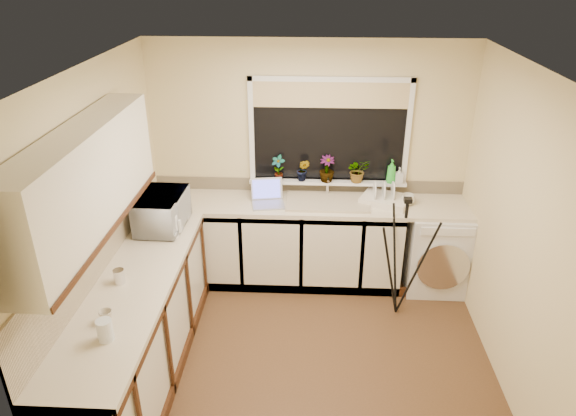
{
  "coord_description": "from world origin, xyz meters",
  "views": [
    {
      "loc": [
        0.05,
        -3.53,
        3.13
      ],
      "look_at": [
        -0.16,
        0.55,
        1.15
      ],
      "focal_mm": 32.55,
      "sensor_mm": 36.0,
      "label": 1
    }
  ],
  "objects_px": {
    "laptop": "(268,197)",
    "tripod": "(402,258)",
    "glass_jug": "(105,330)",
    "plant_d": "(358,170)",
    "plant_a": "(278,168)",
    "dish_rack": "(385,200)",
    "soap_bottle_clear": "(399,175)",
    "soap_bottle_green": "(391,171)",
    "microwave": "(162,211)",
    "plant_c": "(327,169)",
    "washing_machine": "(437,249)",
    "cup_back": "(408,200)",
    "steel_jar": "(119,276)",
    "plant_b": "(303,170)",
    "cup_left": "(106,316)",
    "kettle": "(170,226)"
  },
  "relations": [
    {
      "from": "kettle",
      "to": "tripod",
      "type": "distance_m",
      "value": 2.12
    },
    {
      "from": "kettle",
      "to": "plant_a",
      "type": "distance_m",
      "value": 1.31
    },
    {
      "from": "plant_d",
      "to": "plant_c",
      "type": "bearing_deg",
      "value": -179.19
    },
    {
      "from": "dish_rack",
      "to": "plant_a",
      "type": "xyz_separation_m",
      "value": [
        -1.08,
        0.16,
        0.25
      ]
    },
    {
      "from": "laptop",
      "to": "plant_a",
      "type": "bearing_deg",
      "value": 56.95
    },
    {
      "from": "steel_jar",
      "to": "plant_b",
      "type": "distance_m",
      "value": 2.18
    },
    {
      "from": "tripod",
      "to": "cup_back",
      "type": "distance_m",
      "value": 0.66
    },
    {
      "from": "dish_rack",
      "to": "plant_a",
      "type": "relative_size",
      "value": 1.67
    },
    {
      "from": "laptop",
      "to": "steel_jar",
      "type": "distance_m",
      "value": 1.78
    },
    {
      "from": "soap_bottle_green",
      "to": "cup_back",
      "type": "distance_m",
      "value": 0.33
    },
    {
      "from": "glass_jug",
      "to": "washing_machine",
      "type": "bearing_deg",
      "value": 38.87
    },
    {
      "from": "plant_a",
      "to": "laptop",
      "type": "bearing_deg",
      "value": -113.42
    },
    {
      "from": "glass_jug",
      "to": "steel_jar",
      "type": "xyz_separation_m",
      "value": [
        -0.13,
        0.64,
        -0.02
      ]
    },
    {
      "from": "steel_jar",
      "to": "plant_d",
      "type": "xyz_separation_m",
      "value": [
        1.89,
        1.7,
        0.22
      ]
    },
    {
      "from": "plant_c",
      "to": "plant_d",
      "type": "bearing_deg",
      "value": 0.81
    },
    {
      "from": "washing_machine",
      "to": "soap_bottle_clear",
      "type": "distance_m",
      "value": 0.85
    },
    {
      "from": "cup_back",
      "to": "cup_left",
      "type": "height_order",
      "value": "cup_back"
    },
    {
      "from": "glass_jug",
      "to": "cup_left",
      "type": "height_order",
      "value": "glass_jug"
    },
    {
      "from": "plant_c",
      "to": "dish_rack",
      "type": "bearing_deg",
      "value": -16.37
    },
    {
      "from": "glass_jug",
      "to": "soap_bottle_clear",
      "type": "bearing_deg",
      "value": 46.94
    },
    {
      "from": "glass_jug",
      "to": "plant_b",
      "type": "relative_size",
      "value": 0.64
    },
    {
      "from": "glass_jug",
      "to": "plant_d",
      "type": "height_order",
      "value": "plant_d"
    },
    {
      "from": "soap_bottle_clear",
      "to": "soap_bottle_green",
      "type": "bearing_deg",
      "value": 173.49
    },
    {
      "from": "laptop",
      "to": "plant_a",
      "type": "xyz_separation_m",
      "value": [
        0.09,
        0.22,
        0.23
      ]
    },
    {
      "from": "washing_machine",
      "to": "plant_d",
      "type": "xyz_separation_m",
      "value": [
        -0.83,
        0.26,
        0.74
      ]
    },
    {
      "from": "laptop",
      "to": "glass_jug",
      "type": "bearing_deg",
      "value": -121.79
    },
    {
      "from": "plant_d",
      "to": "dish_rack",
      "type": "bearing_deg",
      "value": -32.9
    },
    {
      "from": "microwave",
      "to": "soap_bottle_green",
      "type": "distance_m",
      "value": 2.28
    },
    {
      "from": "microwave",
      "to": "soap_bottle_clear",
      "type": "height_order",
      "value": "soap_bottle_clear"
    },
    {
      "from": "tripod",
      "to": "soap_bottle_clear",
      "type": "xyz_separation_m",
      "value": [
        0.03,
        0.74,
        0.52
      ]
    },
    {
      "from": "glass_jug",
      "to": "cup_back",
      "type": "distance_m",
      "value": 3.11
    },
    {
      "from": "plant_b",
      "to": "cup_back",
      "type": "relative_size",
      "value": 1.74
    },
    {
      "from": "plant_c",
      "to": "glass_jug",
      "type": "bearing_deg",
      "value": -121.75
    },
    {
      "from": "glass_jug",
      "to": "soap_bottle_green",
      "type": "distance_m",
      "value": 3.15
    },
    {
      "from": "glass_jug",
      "to": "soap_bottle_clear",
      "type": "relative_size",
      "value": 0.89
    },
    {
      "from": "plant_d",
      "to": "soap_bottle_clear",
      "type": "distance_m",
      "value": 0.42
    },
    {
      "from": "microwave",
      "to": "cup_left",
      "type": "distance_m",
      "value": 1.38
    },
    {
      "from": "tripod",
      "to": "plant_d",
      "type": "xyz_separation_m",
      "value": [
        -0.38,
        0.76,
        0.56
      ]
    },
    {
      "from": "laptop",
      "to": "tripod",
      "type": "xyz_separation_m",
      "value": [
        1.28,
        -0.53,
        -0.35
      ]
    },
    {
      "from": "plant_a",
      "to": "plant_b",
      "type": "relative_size",
      "value": 1.15
    },
    {
      "from": "microwave",
      "to": "plant_c",
      "type": "xyz_separation_m",
      "value": [
        1.49,
        0.78,
        0.13
      ]
    },
    {
      "from": "steel_jar",
      "to": "kettle",
      "type": "bearing_deg",
      "value": 75.18
    },
    {
      "from": "dish_rack",
      "to": "glass_jug",
      "type": "distance_m",
      "value": 2.97
    },
    {
      "from": "kettle",
      "to": "plant_b",
      "type": "xyz_separation_m",
      "value": [
        1.14,
        0.95,
        0.17
      ]
    },
    {
      "from": "glass_jug",
      "to": "plant_d",
      "type": "distance_m",
      "value": 2.94
    },
    {
      "from": "soap_bottle_clear",
      "to": "cup_back",
      "type": "relative_size",
      "value": 1.24
    },
    {
      "from": "tripod",
      "to": "glass_jug",
      "type": "relative_size",
      "value": 8.22
    },
    {
      "from": "washing_machine",
      "to": "cup_left",
      "type": "bearing_deg",
      "value": -143.7
    },
    {
      "from": "dish_rack",
      "to": "plant_c",
      "type": "height_order",
      "value": "plant_c"
    },
    {
      "from": "washing_machine",
      "to": "plant_b",
      "type": "xyz_separation_m",
      "value": [
        -1.38,
        0.25,
        0.74
      ]
    }
  ]
}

